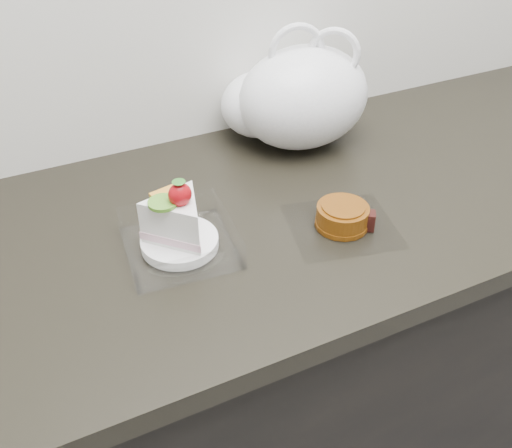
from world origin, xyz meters
TOP-DOWN VIEW (x-y plane):
  - counter at (0.00, 1.69)m, footprint 2.04×0.64m
  - cake_tray at (-0.27, 1.65)m, footprint 0.19×0.19m
  - mooncake_wrap at (0.00, 1.58)m, footprint 0.21×0.20m
  - plastic_bag at (0.07, 1.88)m, footprint 0.35×0.31m

SIDE VIEW (x-z plane):
  - counter at x=0.00m, z-range 0.00..0.90m
  - mooncake_wrap at x=0.00m, z-range 0.90..0.94m
  - cake_tray at x=-0.27m, z-range 0.87..1.00m
  - plastic_bag at x=0.07m, z-range 0.87..1.13m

